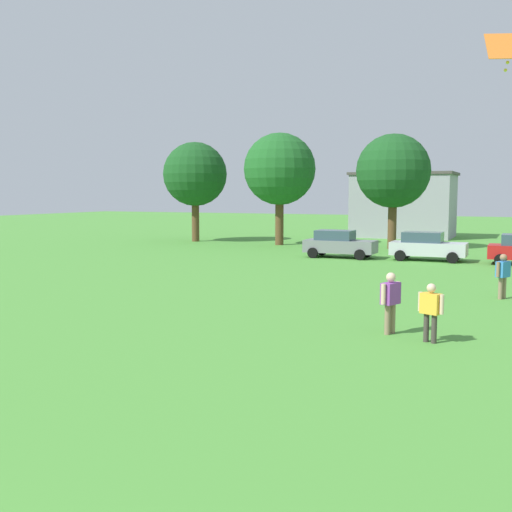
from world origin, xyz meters
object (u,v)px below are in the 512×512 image
object	(u,v)px
kite	(510,47)
tree_far_left	(195,175)
adult_bystander	(390,298)
parked_car_silver_1	(427,246)
parked_car_gray_0	(339,244)
tree_far_right	(393,171)
tree_center	(280,169)
bystander_midfield	(431,308)
bystander_near_trees	(503,272)

from	to	relation	value
kite	tree_far_left	xyz separation A→B (m)	(-24.41, 23.96, -2.75)
adult_bystander	parked_car_silver_1	distance (m)	19.95
parked_car_gray_0	tree_far_right	world-z (taller)	tree_far_right
kite	tree_center	xyz separation A→B (m)	(-16.79, 23.51, -2.47)
kite	tree_center	distance (m)	28.99
tree_far_right	adult_bystander	bearing A→B (deg)	-78.37
kite	parked_car_gray_0	size ratio (longest dim) A/B	0.35
parked_car_silver_1	tree_center	size ratio (longest dim) A/B	0.51
kite	parked_car_gray_0	world-z (taller)	kite
bystander_midfield	parked_car_silver_1	distance (m)	20.66
bystander_midfield	tree_far_left	xyz separation A→B (m)	(-22.87, 27.61, 4.53)
adult_bystander	bystander_near_trees	world-z (taller)	adult_bystander
bystander_near_trees	parked_car_silver_1	xyz separation A→B (m)	(-4.63, 12.37, -0.15)
bystander_near_trees	parked_car_gray_0	size ratio (longest dim) A/B	0.39
adult_bystander	kite	size ratio (longest dim) A/B	1.15
tree_far_left	tree_far_right	distance (m)	16.19
adult_bystander	tree_far_left	xyz separation A→B (m)	(-21.69, 27.04, 4.44)
bystander_midfield	tree_center	distance (m)	31.52
kite	parked_car_silver_1	bearing A→B (deg)	105.76
tree_center	adult_bystander	bearing A→B (deg)	-62.10
adult_bystander	bystander_near_trees	xyz separation A→B (m)	(2.62, 7.47, -0.03)
parked_car_silver_1	parked_car_gray_0	bearing A→B (deg)	-174.82
parked_car_gray_0	tree_far_right	size ratio (longest dim) A/B	0.53
bystander_near_trees	kite	distance (m)	8.44
bystander_near_trees	tree_far_right	distance (m)	21.40
parked_car_gray_0	tree_far_right	bearing A→B (deg)	76.96
bystander_midfield	tree_far_left	distance (m)	36.14
tree_far_left	tree_far_right	xyz separation A→B (m)	(16.19, -0.28, 0.01)
tree_center	tree_far_right	bearing A→B (deg)	1.12
bystander_midfield	tree_far_right	xyz separation A→B (m)	(-6.69, 27.32, 4.54)
kite	tree_far_right	world-z (taller)	kite
adult_bystander	kite	xyz separation A→B (m)	(2.71, 3.08, 7.18)
parked_car_silver_1	tree_center	world-z (taller)	tree_center
tree_far_left	tree_center	size ratio (longest dim) A/B	0.95
bystander_near_trees	adult_bystander	bearing A→B (deg)	-171.95
tree_center	tree_far_right	size ratio (longest dim) A/B	1.05
parked_car_silver_1	tree_far_right	bearing A→B (deg)	116.78
tree_far_right	parked_car_gray_0	bearing A→B (deg)	-103.04
bystander_near_trees	kite	bearing A→B (deg)	-151.38
kite	parked_car_silver_1	distance (m)	18.91
tree_center	kite	bearing A→B (deg)	-54.47
bystander_near_trees	parked_car_gray_0	world-z (taller)	bystander_near_trees
parked_car_gray_0	tree_center	world-z (taller)	tree_center
parked_car_gray_0	kite	bearing A→B (deg)	-58.63
bystander_midfield	bystander_near_trees	bearing A→B (deg)	-77.48
adult_bystander	bystander_midfield	size ratio (longest dim) A/B	1.10
bystander_midfield	tree_center	world-z (taller)	tree_center
tree_far_left	tree_far_right	size ratio (longest dim) A/B	1.00
bystander_near_trees	parked_car_silver_1	world-z (taller)	bystander_near_trees
kite	parked_car_gray_0	distance (m)	20.45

